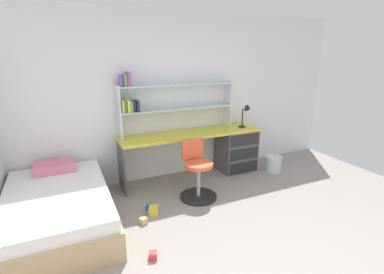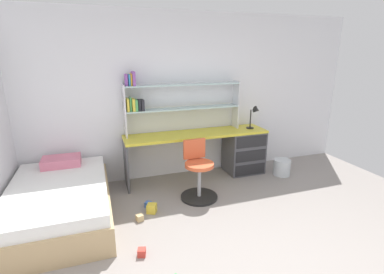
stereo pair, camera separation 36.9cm
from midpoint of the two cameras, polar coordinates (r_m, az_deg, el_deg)
The scene contains 11 objects.
room_shell at distance 2.95m, azimuth -13.78°, elevation 2.75°, with size 5.97×6.49×2.58m.
desk at distance 4.85m, azimuth 10.15°, elevation -2.38°, with size 2.27×0.51×0.76m.
bookshelf_hutch at distance 4.38m, azimuth -1.99°, elevation 7.59°, with size 1.82×0.22×0.95m.
desk_lamp at distance 4.84m, azimuth 14.61°, elevation 4.51°, with size 0.20×0.17×0.38m.
swivel_chair at distance 4.02m, azimuth 3.93°, elevation -7.72°, with size 0.52×0.52×0.81m.
bed_platform at distance 3.81m, azimuth -22.30°, elevation -11.96°, with size 1.16×1.80×0.58m.
waste_bin at distance 5.08m, azimuth 19.45°, elevation -5.73°, with size 0.28×0.28×0.26m, color silver.
toy_block_yellow_0 at distance 3.77m, azimuth -5.18°, elevation -14.01°, with size 0.11×0.11×0.11m, color gold.
toy_block_natural_1 at distance 3.63m, azimuth -7.41°, elevation -15.73°, with size 0.08×0.08×0.08m, color tan.
toy_block_red_2 at distance 3.11m, azimuth -6.39°, elevation -21.94°, with size 0.08×0.08×0.08m, color red.
toy_block_blue_3 at distance 3.90m, azimuth -5.95°, elevation -13.30°, with size 0.08×0.08×0.08m, color #3860B7.
Camera 2 is at (-1.37, -1.61, 1.96)m, focal length 26.82 mm.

